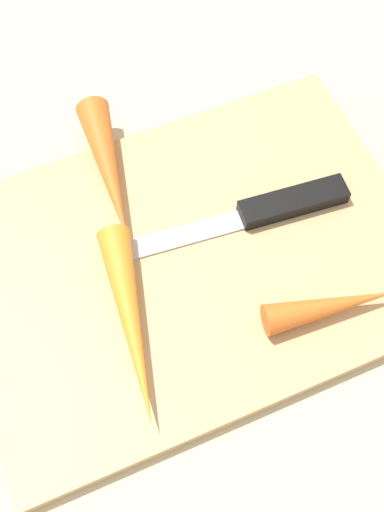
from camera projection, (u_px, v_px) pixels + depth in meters
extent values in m
plane|color=#C6B793|center=(192.00, 263.00, 0.51)|extent=(1.40, 1.40, 0.00)
cube|color=tan|center=(192.00, 259.00, 0.51)|extent=(0.36, 0.26, 0.01)
cube|color=#B7B7BC|center=(176.00, 238.00, 0.51)|extent=(0.11, 0.03, 0.00)
cube|color=black|center=(293.00, 202.00, 0.52)|extent=(0.09, 0.03, 0.01)
cone|color=orange|center=(131.00, 323.00, 0.46)|extent=(0.05, 0.16, 0.03)
cone|color=orange|center=(109.00, 169.00, 0.52)|extent=(0.05, 0.14, 0.03)
cone|color=orange|center=(331.00, 306.00, 0.47)|extent=(0.10, 0.04, 0.02)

